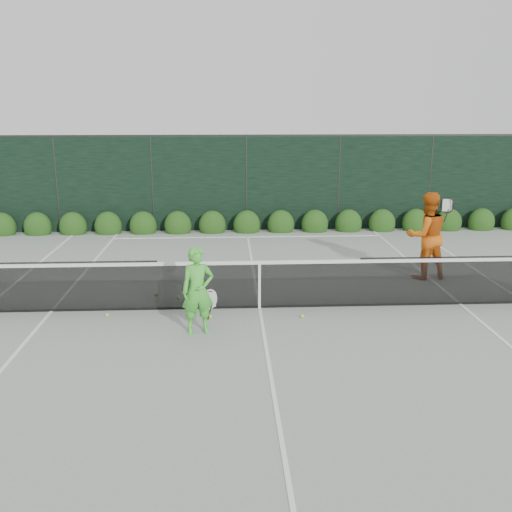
{
  "coord_description": "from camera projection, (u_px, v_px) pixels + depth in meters",
  "views": [
    {
      "loc": [
        -0.62,
        -10.78,
        3.92
      ],
      "look_at": [
        -0.05,
        0.3,
        1.0
      ],
      "focal_mm": 40.0,
      "sensor_mm": 36.0,
      "label": 1
    }
  ],
  "objects": [
    {
      "name": "ground",
      "position": [
        259.0,
        308.0,
        11.44
      ],
      "size": [
        80.0,
        80.0,
        0.0
      ],
      "primitive_type": "plane",
      "color": "gray",
      "rests_on": "ground"
    },
    {
      "name": "tennis_net",
      "position": [
        258.0,
        283.0,
        11.3
      ],
      "size": [
        12.9,
        0.1,
        1.07
      ],
      "color": "black",
      "rests_on": "ground"
    },
    {
      "name": "player_woman",
      "position": [
        198.0,
        291.0,
        10.01
      ],
      "size": [
        0.66,
        0.48,
        1.56
      ],
      "rotation": [
        0.0,
        0.0,
        0.2
      ],
      "color": "#4AC83A",
      "rests_on": "ground"
    },
    {
      "name": "player_man",
      "position": [
        426.0,
        236.0,
        13.19
      ],
      "size": [
        1.08,
        0.9,
        2.03
      ],
      "rotation": [
        0.0,
        0.0,
        3.28
      ],
      "color": "#D25C11",
      "rests_on": "ground"
    },
    {
      "name": "court_lines",
      "position": [
        259.0,
        308.0,
        11.44
      ],
      "size": [
        11.03,
        23.83,
        0.01
      ],
      "color": "white",
      "rests_on": "ground"
    },
    {
      "name": "windscreen_fence",
      "position": [
        270.0,
        274.0,
        8.44
      ],
      "size": [
        32.0,
        21.07,
        3.06
      ],
      "color": "black",
      "rests_on": "ground"
    },
    {
      "name": "hedge_row",
      "position": [
        247.0,
        225.0,
        18.29
      ],
      "size": [
        31.66,
        0.65,
        0.94
      ],
      "color": "#12350E",
      "rests_on": "ground"
    },
    {
      "name": "tennis_balls",
      "position": [
        192.0,
        307.0,
        11.41
      ],
      "size": [
        3.82,
        1.51,
        0.07
      ],
      "color": "#CCE933",
      "rests_on": "ground"
    }
  ]
}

